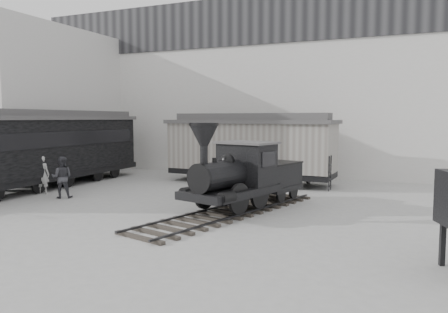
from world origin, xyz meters
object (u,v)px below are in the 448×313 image
at_px(passenger_coach, 44,148).
at_px(visitor_a, 42,174).
at_px(boxcar, 250,147).
at_px(locomotive, 242,179).
at_px(visitor_b, 62,177).

relative_size(passenger_coach, visitor_a, 7.60).
bearing_deg(visitor_a, boxcar, -156.32).
xyz_separation_m(locomotive, boxcar, (-2.10, 6.92, 0.78)).
xyz_separation_m(locomotive, visitor_a, (-9.97, -0.10, -0.31)).
height_order(visitor_a, visitor_b, visitor_b).
distance_m(boxcar, passenger_coach, 10.74).
bearing_deg(locomotive, passenger_coach, -171.27).
distance_m(locomotive, visitor_a, 9.97).
distance_m(locomotive, boxcar, 7.27).
relative_size(passenger_coach, visitor_b, 7.39).
bearing_deg(passenger_coach, visitor_a, -48.52).
height_order(locomotive, passenger_coach, passenger_coach).
relative_size(boxcar, visitor_b, 5.08).
height_order(boxcar, passenger_coach, boxcar).
height_order(passenger_coach, visitor_b, passenger_coach).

